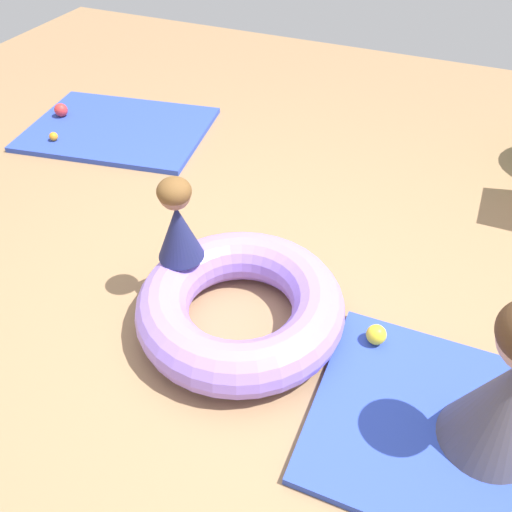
{
  "coord_description": "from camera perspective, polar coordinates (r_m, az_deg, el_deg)",
  "views": [
    {
      "loc": [
        0.88,
        -1.77,
        2.1
      ],
      "look_at": [
        0.06,
        0.14,
        0.31
      ],
      "focal_mm": 38.1,
      "sensor_mm": 36.0,
      "label": 1
    }
  ],
  "objects": [
    {
      "name": "gym_mat_near_right",
      "position": [
        2.59,
        22.74,
        -17.52
      ],
      "size": [
        1.44,
        0.99,
        0.04
      ],
      "primitive_type": "cube",
      "rotation": [
        0.0,
        0.0,
        0.01
      ],
      "color": "#2D47B7",
      "rests_on": "ground"
    },
    {
      "name": "play_ball_orange",
      "position": [
        4.53,
        -20.49,
        11.68
      ],
      "size": [
        0.07,
        0.07,
        0.07
      ],
      "primitive_type": "sphere",
      "color": "orange",
      "rests_on": "gym_mat_far_right"
    },
    {
      "name": "ground_plane",
      "position": [
        2.88,
        -2.18,
        -5.94
      ],
      "size": [
        8.0,
        8.0,
        0.0
      ],
      "primitive_type": "plane",
      "color": "#93704C"
    },
    {
      "name": "play_ball_red",
      "position": [
        4.88,
        -19.8,
        14.23
      ],
      "size": [
        0.11,
        0.11,
        0.11
      ],
      "primitive_type": "sphere",
      "color": "red",
      "rests_on": "gym_mat_far_right"
    },
    {
      "name": "child_in_navy",
      "position": [
        2.7,
        -8.24,
        3.7
      ],
      "size": [
        0.33,
        0.33,
        0.46
      ],
      "rotation": [
        0.0,
        0.0,
        0.55
      ],
      "color": "navy",
      "rests_on": "inflatable_cushion"
    },
    {
      "name": "gym_mat_far_right",
      "position": [
        4.61,
        -14.21,
        12.8
      ],
      "size": [
        1.54,
        1.24,
        0.04
      ],
      "primitive_type": "cube",
      "rotation": [
        0.0,
        0.0,
        0.16
      ],
      "color": "#2D47B7",
      "rests_on": "ground"
    },
    {
      "name": "adult_seated",
      "position": [
        2.29,
        25.31,
        -12.15
      ],
      "size": [
        0.55,
        0.55,
        0.77
      ],
      "rotation": [
        0.0,
        0.0,
        3.76
      ],
      "color": "#4C4751",
      "rests_on": "gym_mat_near_right"
    },
    {
      "name": "inflatable_cushion",
      "position": [
        2.73,
        -1.66,
        -5.33
      ],
      "size": [
        1.05,
        1.05,
        0.26
      ],
      "primitive_type": "torus",
      "color": "#9975EA",
      "rests_on": "ground"
    },
    {
      "name": "play_ball_yellow",
      "position": [
        2.72,
        12.51,
        -8.05
      ],
      "size": [
        0.1,
        0.1,
        0.1
      ],
      "primitive_type": "sphere",
      "color": "yellow",
      "rests_on": "gym_mat_near_right"
    }
  ]
}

